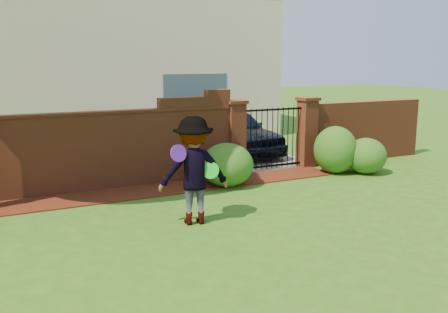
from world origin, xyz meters
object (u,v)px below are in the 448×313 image
frisbee_purple (178,153)px  frisbee_green (211,170)px  car (236,132)px  man (194,171)px

frisbee_purple → frisbee_green: 0.67m
car → man: (-3.71, -5.45, 0.24)m
man → frisbee_purple: (-0.34, -0.14, 0.37)m
man → car: bearing=-111.3°
car → frisbee_purple: bearing=-130.6°
frisbee_green → car: bearing=58.4°
man → frisbee_purple: size_ratio=6.39×
car → frisbee_green: size_ratio=13.97×
man → frisbee_purple: man is taller
frisbee_purple → frisbee_green: size_ratio=1.00×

